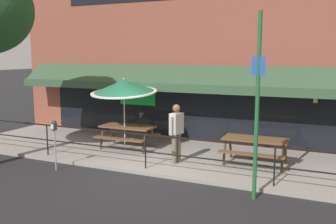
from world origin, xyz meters
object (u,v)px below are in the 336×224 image
pedestrian_walking (176,130)px  parking_meter_near (54,130)px  picnic_table_centre (255,144)px  patio_umbrella_left (124,87)px  picnic_table_left (127,131)px  street_sign_pole (257,105)px

pedestrian_walking → parking_meter_near: pedestrian_walking is taller
picnic_table_centre → patio_umbrella_left: (-4.26, -0.05, 1.47)m
picnic_table_centre → patio_umbrella_left: size_ratio=0.75×
picnic_table_centre → patio_umbrella_left: 4.50m
picnic_table_centre → picnic_table_left: bearing=178.2°
picnic_table_centre → street_sign_pole: bearing=-79.0°
parking_meter_near → street_sign_pole: bearing=1.6°
picnic_table_left → picnic_table_centre: bearing=-1.8°
patio_umbrella_left → pedestrian_walking: size_ratio=1.40×
patio_umbrella_left → street_sign_pole: size_ratio=0.58×
patio_umbrella_left → pedestrian_walking: 2.52m
picnic_table_centre → parking_meter_near: size_ratio=1.27×
parking_meter_near → picnic_table_centre: bearing=26.5°
pedestrian_walking → parking_meter_near: bearing=-148.9°
street_sign_pole → patio_umbrella_left: bearing=153.9°
picnic_table_left → street_sign_pole: (4.71, -2.49, 1.42)m
picnic_table_left → parking_meter_near: bearing=-106.3°
picnic_table_left → street_sign_pole: street_sign_pole is taller
picnic_table_centre → pedestrian_walking: (-2.11, -0.75, 0.35)m
picnic_table_centre → street_sign_pole: street_sign_pole is taller
picnic_table_left → pedestrian_walking: bearing=-22.5°
picnic_table_centre → parking_meter_near: bearing=-153.5°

